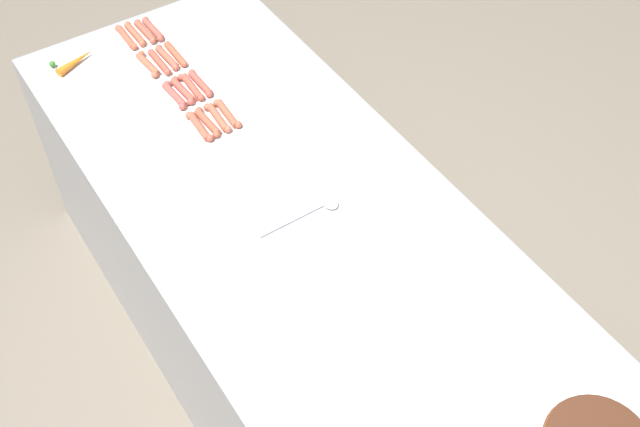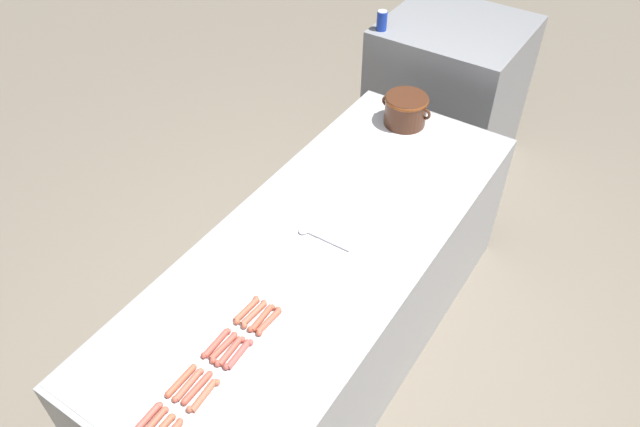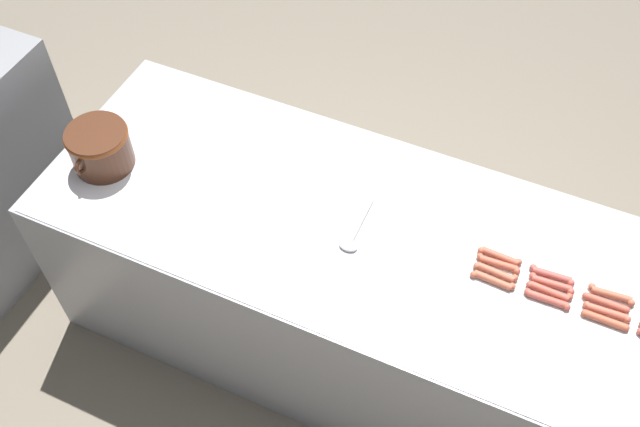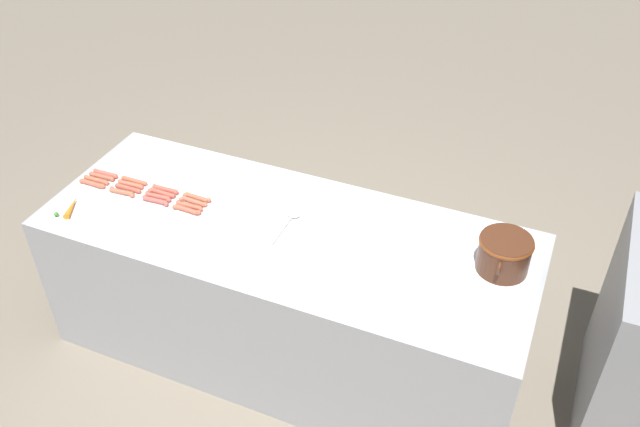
{
  "view_description": "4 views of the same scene",
  "coord_description": "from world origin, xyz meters",
  "px_view_note": "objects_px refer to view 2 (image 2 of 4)",
  "views": [
    {
      "loc": [
        0.8,
        1.32,
        2.65
      ],
      "look_at": [
        -0.04,
        0.03,
        0.88
      ],
      "focal_mm": 44.7,
      "sensor_mm": 36.0,
      "label": 1
    },
    {
      "loc": [
        1.03,
        -1.61,
        2.79
      ],
      "look_at": [
        -0.08,
        0.08,
        0.9
      ],
      "focal_mm": 33.64,
      "sensor_mm": 36.0,
      "label": 2
    },
    {
      "loc": [
        -1.49,
        -0.52,
        2.96
      ],
      "look_at": [
        -0.07,
        0.12,
        0.94
      ],
      "focal_mm": 40.37,
      "sensor_mm": 36.0,
      "label": 3
    },
    {
      "loc": [
        2.31,
        1.16,
        2.96
      ],
      "look_at": [
        -0.11,
        0.13,
        0.91
      ],
      "focal_mm": 38.44,
      "sensor_mm": 36.0,
      "label": 4
    }
  ],
  "objects_px": {
    "back_cabinet": "(447,94)",
    "hot_dog_10": "(230,351)",
    "bean_pot": "(406,109)",
    "hot_dog_3": "(247,310)",
    "hot_dog_0": "(145,420)",
    "hot_dog_11": "(262,318)",
    "hot_dog_13": "(204,395)",
    "soda_can": "(382,21)",
    "hot_dog_14": "(238,354)",
    "hot_dog_2": "(216,343)",
    "hot_dog_9": "(197,388)",
    "hot_dog_1": "(181,381)",
    "hot_dog_5": "(188,385)",
    "serving_spoon": "(312,233)",
    "hot_dog_15": "(269,321)",
    "hot_dog_7": "(254,314)",
    "hot_dog_6": "(224,347)",
    "hot_dog_4": "(152,425)"
  },
  "relations": [
    {
      "from": "back_cabinet",
      "to": "hot_dog_14",
      "type": "distance_m",
      "value": 2.69
    },
    {
      "from": "back_cabinet",
      "to": "hot_dog_2",
      "type": "height_order",
      "value": "back_cabinet"
    },
    {
      "from": "bean_pot",
      "to": "hot_dog_3",
      "type": "bearing_deg",
      "value": -86.76
    },
    {
      "from": "hot_dog_14",
      "to": "bean_pot",
      "type": "relative_size",
      "value": 0.53
    },
    {
      "from": "hot_dog_2",
      "to": "hot_dog_14",
      "type": "height_order",
      "value": "same"
    },
    {
      "from": "hot_dog_0",
      "to": "hot_dog_3",
      "type": "distance_m",
      "value": 0.57
    },
    {
      "from": "back_cabinet",
      "to": "hot_dog_10",
      "type": "relative_size",
      "value": 6.55
    },
    {
      "from": "hot_dog_3",
      "to": "soda_can",
      "type": "height_order",
      "value": "soda_can"
    },
    {
      "from": "hot_dog_1",
      "to": "hot_dog_7",
      "type": "relative_size",
      "value": 1.0
    },
    {
      "from": "hot_dog_0",
      "to": "hot_dog_9",
      "type": "bearing_deg",
      "value": 71.17
    },
    {
      "from": "hot_dog_15",
      "to": "bean_pot",
      "type": "distance_m",
      "value": 1.55
    },
    {
      "from": "hot_dog_3",
      "to": "hot_dog_13",
      "type": "height_order",
      "value": "same"
    },
    {
      "from": "hot_dog_3",
      "to": "soda_can",
      "type": "bearing_deg",
      "value": 105.15
    },
    {
      "from": "hot_dog_5",
      "to": "hot_dog_13",
      "type": "bearing_deg",
      "value": -1.21
    },
    {
      "from": "hot_dog_11",
      "to": "serving_spoon",
      "type": "bearing_deg",
      "value": 100.92
    },
    {
      "from": "hot_dog_5",
      "to": "serving_spoon",
      "type": "relative_size",
      "value": 0.6
    },
    {
      "from": "hot_dog_7",
      "to": "serving_spoon",
      "type": "height_order",
      "value": "hot_dog_7"
    },
    {
      "from": "hot_dog_3",
      "to": "hot_dog_7",
      "type": "distance_m",
      "value": 0.04
    },
    {
      "from": "back_cabinet",
      "to": "hot_dog_15",
      "type": "bearing_deg",
      "value": -82.9
    },
    {
      "from": "hot_dog_0",
      "to": "hot_dog_9",
      "type": "relative_size",
      "value": 1.0
    },
    {
      "from": "soda_can",
      "to": "hot_dog_15",
      "type": "bearing_deg",
      "value": -72.13
    },
    {
      "from": "hot_dog_10",
      "to": "hot_dog_13",
      "type": "xyz_separation_m",
      "value": [
        0.04,
        -0.2,
        0.0
      ]
    },
    {
      "from": "hot_dog_13",
      "to": "hot_dog_14",
      "type": "distance_m",
      "value": 0.2
    },
    {
      "from": "hot_dog_13",
      "to": "soda_can",
      "type": "relative_size",
      "value": 1.27
    },
    {
      "from": "hot_dog_1",
      "to": "serving_spoon",
      "type": "height_order",
      "value": "hot_dog_1"
    },
    {
      "from": "hot_dog_0",
      "to": "hot_dog_9",
      "type": "xyz_separation_m",
      "value": [
        0.07,
        0.19,
        0.0
      ]
    },
    {
      "from": "back_cabinet",
      "to": "serving_spoon",
      "type": "bearing_deg",
      "value": -84.88
    },
    {
      "from": "soda_can",
      "to": "hot_dog_13",
      "type": "bearing_deg",
      "value": -74.73
    },
    {
      "from": "hot_dog_11",
      "to": "bean_pot",
      "type": "relative_size",
      "value": 0.53
    },
    {
      "from": "hot_dog_2",
      "to": "hot_dog_14",
      "type": "distance_m",
      "value": 0.1
    },
    {
      "from": "hot_dog_7",
      "to": "hot_dog_13",
      "type": "height_order",
      "value": "same"
    },
    {
      "from": "hot_dog_5",
      "to": "hot_dog_11",
      "type": "distance_m",
      "value": 0.39
    },
    {
      "from": "hot_dog_0",
      "to": "hot_dog_5",
      "type": "relative_size",
      "value": 1.0
    },
    {
      "from": "hot_dog_6",
      "to": "hot_dog_14",
      "type": "height_order",
      "value": "same"
    },
    {
      "from": "back_cabinet",
      "to": "hot_dog_0",
      "type": "relative_size",
      "value": 6.54
    },
    {
      "from": "hot_dog_10",
      "to": "hot_dog_11",
      "type": "xyz_separation_m",
      "value": [
        0.0,
        0.19,
        0.0
      ]
    },
    {
      "from": "hot_dog_5",
      "to": "hot_dog_9",
      "type": "height_order",
      "value": "same"
    },
    {
      "from": "hot_dog_15",
      "to": "serving_spoon",
      "type": "xyz_separation_m",
      "value": [
        -0.13,
        0.51,
        -0.0
      ]
    },
    {
      "from": "hot_dog_13",
      "to": "hot_dog_14",
      "type": "bearing_deg",
      "value": 91.33
    },
    {
      "from": "serving_spoon",
      "to": "hot_dog_3",
      "type": "bearing_deg",
      "value": -87.36
    },
    {
      "from": "back_cabinet",
      "to": "hot_dog_6",
      "type": "distance_m",
      "value": 2.69
    },
    {
      "from": "hot_dog_4",
      "to": "hot_dog_5",
      "type": "bearing_deg",
      "value": 90.86
    },
    {
      "from": "serving_spoon",
      "to": "soda_can",
      "type": "xyz_separation_m",
      "value": [
        -0.55,
        1.61,
        0.25
      ]
    },
    {
      "from": "hot_dog_4",
      "to": "hot_dog_10",
      "type": "relative_size",
      "value": 1.0
    },
    {
      "from": "hot_dog_4",
      "to": "soda_can",
      "type": "xyz_separation_m",
      "value": [
        -0.61,
        2.69,
        0.25
      ]
    },
    {
      "from": "back_cabinet",
      "to": "hot_dog_1",
      "type": "relative_size",
      "value": 6.54
    },
    {
      "from": "hot_dog_5",
      "to": "hot_dog_9",
      "type": "distance_m",
      "value": 0.04
    },
    {
      "from": "hot_dog_10",
      "to": "hot_dog_14",
      "type": "xyz_separation_m",
      "value": [
        0.03,
        0.01,
        0.0
      ]
    },
    {
      "from": "hot_dog_2",
      "to": "hot_dog_6",
      "type": "relative_size",
      "value": 1.0
    },
    {
      "from": "hot_dog_0",
      "to": "hot_dog_11",
      "type": "relative_size",
      "value": 1.0
    }
  ]
}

